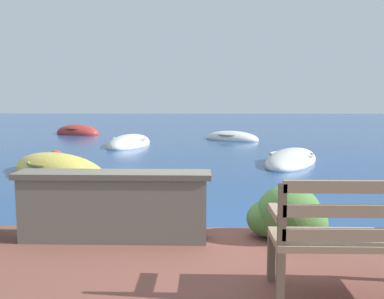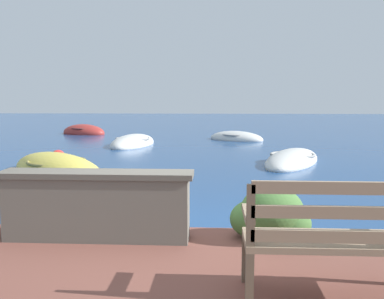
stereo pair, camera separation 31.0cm
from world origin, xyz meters
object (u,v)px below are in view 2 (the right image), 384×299
Objects in this scene: park_bench at (330,236)px; rowboat_distant at (84,133)px; rowboat_nearest at (57,171)px; rowboat_mid at (292,161)px; rowboat_far at (133,144)px; mooring_buoy at (58,157)px; rowboat_outer at (236,139)px.

park_bench reaches higher than rowboat_distant.
rowboat_distant is (-7.03, 16.55, -0.63)m from park_bench.
rowboat_nearest is 5.92m from rowboat_mid.
rowboat_distant is at bearing 107.57° from park_bench.
rowboat_mid is 6.32m from rowboat_far.
rowboat_distant reaches higher than mooring_buoy.
park_bench is 14.16m from rowboat_outer.
mooring_buoy is at bearing -100.00° from rowboat_outer.
rowboat_distant reaches higher than rowboat_far.
rowboat_far is (-3.82, 12.02, -0.64)m from park_bench.
mooring_buoy is (-5.24, -5.64, 0.01)m from rowboat_outer.
rowboat_far reaches higher than rowboat_mid.
rowboat_outer is 6.13× the size of mooring_buoy.
rowboat_outer is at bearing 129.84° from rowboat_far.
rowboat_nearest is 10.72m from rowboat_distant.
rowboat_mid is (5.58, 1.99, -0.02)m from rowboat_nearest.
park_bench is 0.41× the size of rowboat_far.
park_bench is at bearing 14.65° from rowboat_mid.
rowboat_nearest is 1.07× the size of rowboat_far.
park_bench is 12.63m from rowboat_far.
mooring_buoy is at bearing 116.27° from park_bench.
mooring_buoy is at bearing -55.36° from rowboat_distant.
mooring_buoy is at bearing -70.36° from rowboat_mid.
rowboat_outer is (-0.01, 14.15, -0.64)m from park_bench.
rowboat_mid is 1.11× the size of rowboat_far.
park_bench reaches higher than rowboat_outer.
rowboat_distant is (-8.20, 8.40, 0.02)m from rowboat_mid.
rowboat_nearest is 9.12m from rowboat_outer.
park_bench reaches higher than rowboat_nearest.
rowboat_nearest reaches higher than mooring_buoy.
rowboat_mid is at bearing -45.90° from rowboat_outer.
rowboat_outer reaches higher than mooring_buoy.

